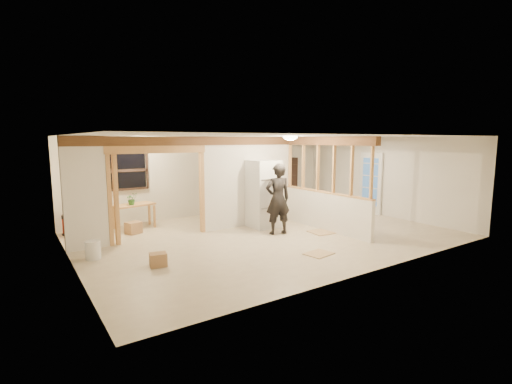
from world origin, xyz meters
TOP-DOWN VIEW (x-y plane):
  - floor at (0.00, 0.00)m, footprint 9.00×6.50m
  - ceiling at (0.00, 0.00)m, footprint 9.00×6.50m
  - wall_back at (0.00, 3.25)m, footprint 9.00×0.01m
  - wall_front at (0.00, -3.25)m, footprint 9.00×0.01m
  - wall_left at (-4.50, 0.00)m, footprint 0.01×6.50m
  - wall_right at (4.50, 0.00)m, footprint 0.01×6.50m
  - partition_left_stub at (-4.05, 1.20)m, footprint 0.90×0.12m
  - partition_center at (0.20, 1.20)m, footprint 2.80×0.12m
  - doorway_frame at (-2.40, 1.20)m, footprint 2.46×0.14m
  - header_beam_back at (-1.00, 1.20)m, footprint 7.00×0.18m
  - header_beam_right at (1.60, -0.40)m, footprint 0.18×3.30m
  - pony_wall at (1.60, -0.40)m, footprint 0.12×3.20m
  - stud_partition at (1.60, -0.40)m, footprint 0.14×3.20m
  - window_back at (-2.60, 3.17)m, footprint 1.12×0.10m
  - french_door at (4.42, 0.40)m, footprint 0.12×0.86m
  - ceiling_dome_main at (0.30, -0.50)m, footprint 0.36×0.36m
  - ceiling_dome_util at (-2.50, 2.30)m, footprint 0.32×0.32m
  - hanging_bulb at (-2.00, 1.60)m, footprint 0.07×0.07m
  - refrigerator at (0.41, 0.77)m, footprint 0.77×0.74m
  - woman at (0.27, -0.06)m, footprint 0.74×0.57m
  - work_table at (-2.63, 2.60)m, footprint 1.16×0.75m
  - potted_plant at (-2.70, 2.51)m, footprint 0.32×0.29m
  - shop_vac at (-4.20, 2.83)m, footprint 0.52×0.52m
  - bookshelf at (2.97, 3.03)m, footprint 0.88×0.29m
  - bucket at (-4.09, 0.37)m, footprint 0.36×0.36m
  - box_util_a at (-2.82, 2.04)m, footprint 0.44×0.41m
  - box_util_b at (-3.86, 2.30)m, footprint 0.41×0.41m
  - box_front at (-3.13, -0.77)m, footprint 0.36×0.31m
  - floor_panel_near at (1.31, -0.60)m, footprint 0.62×0.62m
  - floor_panel_far at (-0.04, -1.93)m, footprint 0.62×0.53m

SIDE VIEW (x-z plane):
  - floor at x=0.00m, z-range -0.01..0.00m
  - floor_panel_far at x=-0.04m, z-range 0.00..0.02m
  - floor_panel_near at x=1.31m, z-range 0.00..0.02m
  - box_front at x=-3.13m, z-range 0.00..0.26m
  - box_util_b at x=-3.86m, z-range 0.00..0.30m
  - box_util_a at x=-2.82m, z-range 0.00..0.30m
  - bucket at x=-4.09m, z-range 0.00..0.38m
  - shop_vac at x=-4.20m, z-range 0.00..0.53m
  - work_table at x=-2.63m, z-range 0.00..0.67m
  - pony_wall at x=1.60m, z-range 0.00..1.00m
  - potted_plant at x=-2.70m, z-range 0.67..1.00m
  - bookshelf at x=2.97m, z-range 0.00..1.77m
  - woman at x=0.27m, z-range 0.00..1.82m
  - refrigerator at x=0.41m, z-range 0.00..1.86m
  - french_door at x=4.42m, z-range 0.00..2.00m
  - doorway_frame at x=-2.40m, z-range 0.00..2.20m
  - wall_back at x=0.00m, z-range 0.00..2.50m
  - wall_front at x=0.00m, z-range 0.00..2.50m
  - wall_left at x=-4.50m, z-range 0.00..2.50m
  - wall_right at x=4.50m, z-range 0.00..2.50m
  - partition_left_stub at x=-4.05m, z-range 0.00..2.50m
  - partition_center at x=0.20m, z-range 0.00..2.50m
  - window_back at x=-2.60m, z-range 1.00..2.10m
  - stud_partition at x=1.60m, z-range 1.00..2.32m
  - hanging_bulb at x=-2.00m, z-range 2.15..2.22m
  - header_beam_back at x=-1.00m, z-range 2.27..2.49m
  - header_beam_right at x=1.60m, z-range 2.27..2.49m
  - ceiling_dome_main at x=0.30m, z-range 2.40..2.56m
  - ceiling_dome_util at x=-2.50m, z-range 2.41..2.55m
  - ceiling at x=0.00m, z-range 2.50..2.50m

